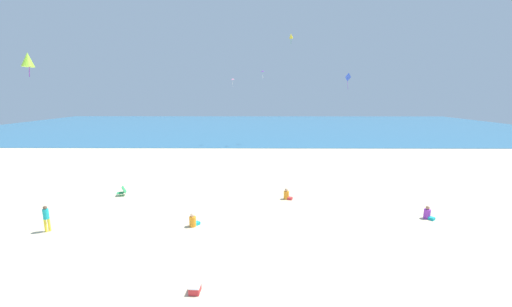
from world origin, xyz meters
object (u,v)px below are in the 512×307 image
(kite_purple, at_px, (263,71))
(person_2, at_px, (428,214))
(person_0, at_px, (46,217))
(person_3, at_px, (287,195))
(beach_chair_near_camera, at_px, (122,191))
(kite_lime, at_px, (28,60))
(kite_blue, at_px, (348,77))
(person_1, at_px, (193,221))
(cooler_box, at_px, (195,289))
(kite_yellow, at_px, (291,36))
(kite_pink, at_px, (232,79))

(kite_purple, bearing_deg, person_2, -70.62)
(person_0, bearing_deg, person_3, -109.12)
(beach_chair_near_camera, bearing_deg, kite_lime, 64.06)
(kite_blue, bearing_deg, person_0, -134.43)
(person_1, relative_size, person_3, 1.00)
(beach_chair_near_camera, distance_m, person_3, 11.33)
(cooler_box, xyz_separation_m, person_1, (-1.22, 5.45, 0.13))
(person_1, height_order, person_3, person_3)
(beach_chair_near_camera, relative_size, person_3, 0.94)
(person_3, relative_size, kite_blue, 0.40)
(beach_chair_near_camera, bearing_deg, person_2, 153.81)
(person_3, distance_m, kite_yellow, 28.81)
(beach_chair_near_camera, relative_size, kite_blue, 0.38)
(person_1, bearing_deg, kite_pink, 39.22)
(beach_chair_near_camera, xyz_separation_m, person_0, (-1.32, -5.58, 0.48))
(person_3, bearing_deg, cooler_box, -88.82)
(kite_blue, distance_m, kite_lime, 29.94)
(person_1, bearing_deg, person_0, 134.36)
(person_0, height_order, kite_blue, kite_blue)
(beach_chair_near_camera, height_order, cooler_box, beach_chair_near_camera)
(kite_pink, height_order, kite_blue, kite_blue)
(person_0, relative_size, person_2, 1.85)
(person_1, xyz_separation_m, person_2, (12.96, 1.10, -0.00))
(kite_lime, bearing_deg, person_2, 5.24)
(cooler_box, distance_m, person_3, 10.55)
(beach_chair_near_camera, xyz_separation_m, kite_lime, (-1.10, -5.63, 8.11))
(person_0, height_order, person_3, person_0)
(person_0, xyz_separation_m, kite_purple, (11.26, 27.33, 9.19))
(person_0, bearing_deg, person_2, -125.51)
(cooler_box, relative_size, kite_lime, 0.41)
(person_2, relative_size, kite_lime, 0.68)
(person_1, xyz_separation_m, kite_lime, (-7.07, -0.74, 8.14))
(kite_purple, bearing_deg, person_0, -112.39)
(kite_blue, distance_m, kite_purple, 11.46)
(kite_blue, xyz_separation_m, kite_purple, (-9.77, 5.87, 1.15))
(beach_chair_near_camera, distance_m, kite_lime, 9.93)
(beach_chair_near_camera, relative_size, cooler_box, 1.56)
(person_1, relative_size, kite_blue, 0.40)
(person_2, height_order, kite_yellow, kite_yellow)
(person_3, bearing_deg, kite_pink, 127.54)
(person_2, distance_m, kite_yellow, 31.87)
(person_2, distance_m, kite_purple, 28.76)
(person_0, relative_size, kite_blue, 0.74)
(person_0, relative_size, kite_yellow, 0.93)
(beach_chair_near_camera, bearing_deg, kite_pink, -119.44)
(person_1, height_order, person_2, person_1)
(beach_chair_near_camera, distance_m, cooler_box, 12.59)
(kite_purple, bearing_deg, kite_lime, -111.97)
(person_1, xyz_separation_m, kite_purple, (3.98, 26.64, 9.71))
(person_2, relative_size, kite_purple, 0.64)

